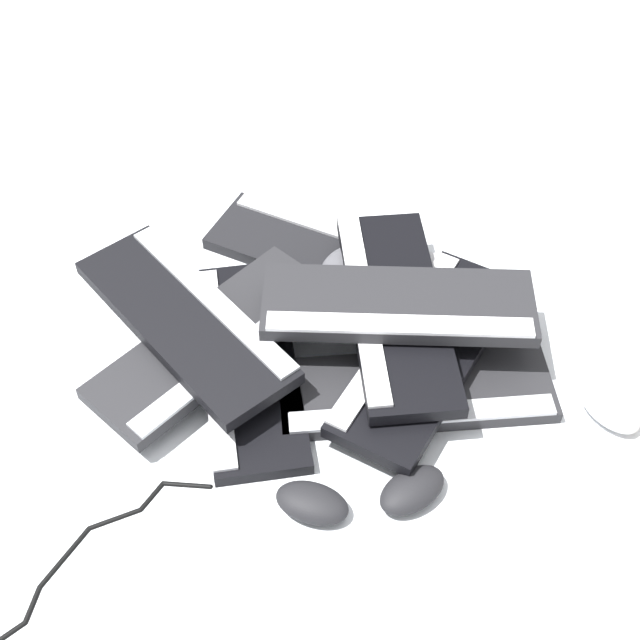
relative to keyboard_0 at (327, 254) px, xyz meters
name	(u,v)px	position (x,y,z in m)	size (l,w,h in m)	color
ground_plane	(315,339)	(-0.20, 0.03, -0.01)	(3.20, 3.20, 0.00)	silver
keyboard_0	(327,254)	(0.00, 0.00, 0.00)	(0.34, 0.46, 0.03)	black
keyboard_1	(248,363)	(-0.26, 0.14, 0.00)	(0.46, 0.21, 0.03)	black
keyboard_2	(416,392)	(-0.32, -0.14, 0.00)	(0.18, 0.45, 0.03)	#232326
keyboard_3	(214,341)	(-0.23, 0.19, 0.03)	(0.42, 0.41, 0.03)	#232326
keyboard_4	(186,319)	(-0.21, 0.24, 0.06)	(0.44, 0.39, 0.03)	black
keyboard_5	(426,353)	(-0.27, -0.15, 0.03)	(0.45, 0.36, 0.03)	black
keyboard_6	(394,308)	(-0.19, -0.11, 0.06)	(0.45, 0.18, 0.03)	black
keyboard_7	(398,306)	(-0.22, -0.11, 0.09)	(0.18, 0.45, 0.03)	#232326
mouse_0	(342,267)	(-0.07, -0.02, 0.04)	(0.11, 0.07, 0.04)	#4C4C51
mouse_1	(312,503)	(-0.52, 0.04, 0.01)	(0.11, 0.07, 0.04)	black
mouse_2	(610,408)	(-0.37, -0.44, 0.01)	(0.11, 0.07, 0.04)	silver
mouse_3	(412,490)	(-0.51, -0.11, 0.01)	(0.11, 0.07, 0.04)	black
cable_0	(93,547)	(-0.58, 0.35, -0.01)	(0.26, 0.30, 0.01)	black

